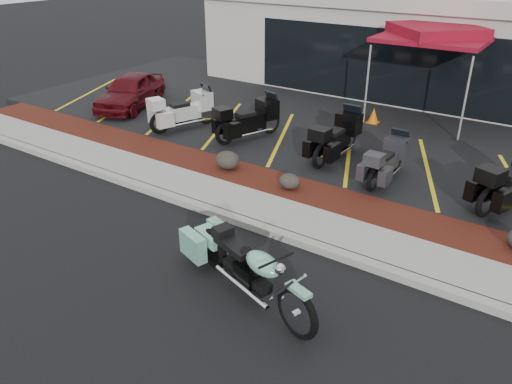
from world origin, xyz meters
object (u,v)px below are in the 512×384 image
Objects in this scene: hero_cruiser at (298,306)px; parked_car at (130,91)px; traffic_cone at (374,115)px; popup_canopy at (436,34)px; touring_white at (206,104)px.

parked_car is at bearing 166.35° from hero_cruiser.
traffic_cone is 0.14× the size of popup_canopy.
touring_white is 3.37m from parked_car.
popup_canopy is at bearing 48.47° from traffic_cone.
parked_car is (-10.55, 6.67, 0.17)m from hero_cruiser.
touring_white is 4.64× the size of traffic_cone.
hero_cruiser is 6.73× the size of traffic_cone.
hero_cruiser reaches higher than traffic_cone.
popup_canopy is (9.01, 4.54, 2.12)m from parked_car.
touring_white is at bearing -144.93° from traffic_cone.
popup_canopy reaches higher than parked_car.
parked_car is 10.31m from popup_canopy.
parked_car is 1.03× the size of popup_canopy.
hero_cruiser is at bearing -74.34° from traffic_cone.
parked_car is at bearing 112.13° from touring_white.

